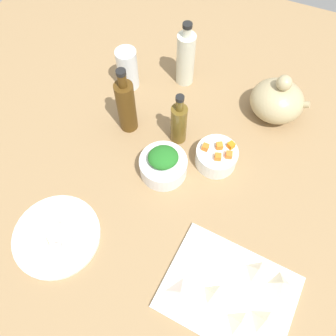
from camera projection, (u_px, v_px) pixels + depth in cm
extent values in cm
cube|color=#98784F|center=(168.00, 179.00, 104.77)|extent=(190.00, 190.00, 3.00)
cube|color=white|center=(229.00, 292.00, 86.77)|extent=(33.46, 26.68, 1.00)
cylinder|color=white|center=(57.00, 236.00, 93.84)|extent=(23.41, 23.41, 1.20)
cylinder|color=white|center=(163.00, 166.00, 101.79)|extent=(13.84, 13.84, 5.90)
cylinder|color=white|center=(216.00, 157.00, 103.41)|extent=(12.27, 12.27, 5.83)
ellipsoid|color=tan|center=(277.00, 101.00, 109.82)|extent=(16.74, 15.89, 12.22)
sphere|color=tan|center=(284.00, 83.00, 102.87)|extent=(4.69, 4.69, 4.69)
cylinder|color=tan|center=(301.00, 105.00, 107.12)|extent=(5.38, 2.00, 3.93)
cylinder|color=#513411|center=(126.00, 107.00, 104.63)|extent=(5.59, 5.59, 18.38)
cylinder|color=#513411|center=(122.00, 80.00, 94.71)|extent=(2.52, 2.52, 4.44)
cylinder|color=black|center=(121.00, 72.00, 92.26)|extent=(2.79, 2.79, 1.20)
cylinder|color=brown|center=(179.00, 124.00, 104.14)|extent=(4.87, 4.87, 14.12)
cylinder|color=brown|center=(180.00, 105.00, 96.27)|extent=(2.19, 2.19, 3.98)
cylinder|color=black|center=(180.00, 98.00, 94.02)|extent=(2.44, 2.44, 1.20)
cylinder|color=silver|center=(186.00, 60.00, 114.21)|extent=(6.01, 6.01, 18.75)
cylinder|color=silver|center=(187.00, 32.00, 104.68)|extent=(2.71, 2.71, 3.19)
cylinder|color=black|center=(188.00, 25.00, 102.77)|extent=(3.01, 3.01, 1.20)
cylinder|color=white|center=(128.00, 69.00, 115.04)|extent=(6.83, 6.83, 14.49)
cube|color=orange|center=(219.00, 146.00, 100.76)|extent=(2.45, 2.45, 1.80)
cube|color=orange|center=(205.00, 147.00, 100.54)|extent=(1.82, 1.82, 1.80)
cube|color=orange|center=(229.00, 155.00, 99.25)|extent=(2.20, 2.20, 1.80)
cube|color=orange|center=(218.00, 157.00, 98.92)|extent=(2.25, 2.25, 1.80)
cube|color=orange|center=(231.00, 145.00, 100.86)|extent=(2.46, 2.46, 1.80)
ellipsoid|color=#236F23|center=(163.00, 157.00, 97.50)|extent=(11.46, 11.20, 3.97)
cube|color=white|center=(57.00, 248.00, 90.41)|extent=(3.08, 3.08, 2.20)
cube|color=#F2DFD2|center=(68.00, 239.00, 91.68)|extent=(3.10, 3.10, 2.20)
cube|color=white|center=(62.00, 219.00, 94.39)|extent=(2.33, 2.33, 2.20)
cube|color=#EBF4CA|center=(44.00, 244.00, 90.99)|extent=(3.07, 3.07, 2.20)
cube|color=white|center=(46.00, 219.00, 94.39)|extent=(2.51, 2.51, 2.20)
pyramid|color=beige|center=(214.00, 294.00, 84.82)|extent=(5.29, 5.32, 2.66)
pyramid|color=beige|center=(240.00, 323.00, 81.67)|extent=(6.06, 5.69, 2.52)
pyramid|color=beige|center=(265.00, 322.00, 81.87)|extent=(6.59, 6.15, 2.46)
pyramid|color=beige|center=(258.00, 271.00, 87.59)|extent=(5.46, 5.49, 2.57)
pyramid|color=beige|center=(181.00, 293.00, 84.96)|extent=(6.57, 6.72, 2.61)
pyramid|color=beige|center=(282.00, 284.00, 85.80)|extent=(5.58, 5.80, 3.07)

